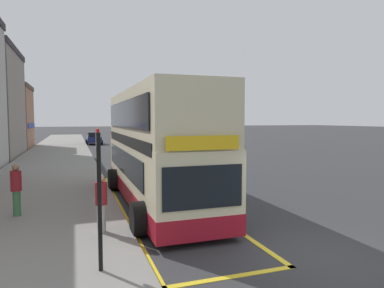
% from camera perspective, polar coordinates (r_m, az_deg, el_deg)
% --- Properties ---
extents(ground_plane, '(260.00, 260.00, 0.00)m').
position_cam_1_polar(ground_plane, '(39.08, -10.86, -0.82)').
color(ground_plane, '#333335').
extents(pavement_near, '(6.00, 76.00, 0.14)m').
position_cam_1_polar(pavement_near, '(38.72, -21.17, -0.97)').
color(pavement_near, gray).
rests_on(pavement_near, ground).
extents(double_decker_bus, '(3.17, 10.53, 4.40)m').
position_cam_1_polar(double_decker_bus, '(13.63, -6.03, -1.15)').
color(double_decker_bus, beige).
rests_on(double_decker_bus, ground).
extents(bus_bay_markings, '(3.12, 13.33, 0.01)m').
position_cam_1_polar(bus_bay_markings, '(13.67, -5.60, -9.88)').
color(bus_bay_markings, yellow).
rests_on(bus_bay_markings, ground).
extents(bus_stop_sign, '(0.09, 0.51, 2.97)m').
position_cam_1_polar(bus_stop_sign, '(7.46, -15.17, -7.27)').
color(bus_stop_sign, black).
rests_on(bus_stop_sign, pavement_near).
extents(parked_car_navy_kerbside, '(2.09, 4.20, 1.62)m').
position_cam_1_polar(parked_car_navy_kerbside, '(55.14, -10.08, 1.43)').
color(parked_car_navy_kerbside, navy).
rests_on(parked_car_navy_kerbside, ground).
extents(parked_car_navy_far, '(2.09, 4.20, 1.62)m').
position_cam_1_polar(parked_car_navy_far, '(47.51, -15.97, 0.92)').
color(parked_car_navy_far, navy).
rests_on(parked_car_navy_far, ground).
extents(parked_car_grey_distant, '(2.09, 4.20, 1.62)m').
position_cam_1_polar(parked_car_grey_distant, '(26.08, -0.00, -1.41)').
color(parked_car_grey_distant, slate).
rests_on(parked_car_grey_distant, ground).
extents(pedestrian_waiting_near_sign, '(0.34, 0.34, 1.71)m').
position_cam_1_polar(pedestrian_waiting_near_sign, '(12.70, -27.17, -6.48)').
color(pedestrian_waiting_near_sign, '#3F724C').
rests_on(pedestrian_waiting_near_sign, pavement_near).
extents(pedestrian_further_back, '(0.34, 0.34, 1.63)m').
position_cam_1_polar(pedestrian_further_back, '(10.07, -14.85, -9.14)').
color(pedestrian_further_back, '#B7B2AD').
rests_on(pedestrian_further_back, pavement_near).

